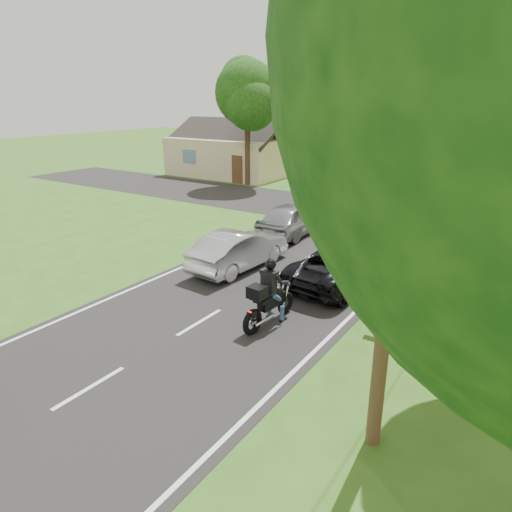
% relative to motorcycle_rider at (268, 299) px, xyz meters
% --- Properties ---
extents(ground, '(140.00, 140.00, 0.00)m').
position_rel_motorcycle_rider_xyz_m(ground, '(-1.79, -1.08, -0.83)').
color(ground, '#325518').
rests_on(ground, ground).
extents(road, '(8.00, 100.00, 0.01)m').
position_rel_motorcycle_rider_xyz_m(road, '(-1.79, 8.92, -0.82)').
color(road, black).
rests_on(road, ground).
extents(cross_road, '(60.00, 7.00, 0.01)m').
position_rel_motorcycle_rider_xyz_m(cross_road, '(-1.79, 14.92, -0.82)').
color(cross_road, black).
rests_on(cross_road, ground).
extents(motorcycle_rider, '(0.70, 2.44, 2.10)m').
position_rel_motorcycle_rider_xyz_m(motorcycle_rider, '(0.00, 0.00, 0.00)').
color(motorcycle_rider, black).
rests_on(motorcycle_rider, ground).
extents(dark_suv, '(2.78, 5.25, 1.41)m').
position_rel_motorcycle_rider_xyz_m(dark_suv, '(0.53, 4.17, -0.11)').
color(dark_suv, black).
rests_on(dark_suv, road).
extents(silver_sedan, '(1.91, 4.77, 1.54)m').
position_rel_motorcycle_rider_xyz_m(silver_sedan, '(-3.54, 3.44, -0.04)').
color(silver_sedan, silver).
rests_on(silver_sedan, road).
extents(silver_suv, '(2.12, 4.94, 1.66)m').
position_rel_motorcycle_rider_xyz_m(silver_suv, '(-4.06, 8.73, 0.02)').
color(silver_suv, '#97999F').
rests_on(silver_suv, road).
extents(traffic_signal, '(6.38, 0.44, 6.00)m').
position_rel_motorcycle_rider_xyz_m(traffic_signal, '(1.55, 12.91, 3.31)').
color(traffic_signal, black).
rests_on(traffic_signal, ground).
extents(signal_pole_far, '(0.20, 0.20, 6.00)m').
position_rel_motorcycle_rider_xyz_m(signal_pole_far, '(-6.99, 16.92, 2.17)').
color(signal_pole_far, black).
rests_on(signal_pole_far, ground).
extents(utility_pole_near, '(1.60, 0.28, 10.00)m').
position_rel_motorcycle_rider_xyz_m(utility_pole_near, '(4.41, -3.08, 4.26)').
color(utility_pole_near, brown).
rests_on(utility_pole_near, ground).
extents(sign_white, '(0.55, 0.07, 2.12)m').
position_rel_motorcycle_rider_xyz_m(sign_white, '(2.91, 1.90, 0.77)').
color(sign_white, slate).
rests_on(sign_white, ground).
extents(sign_green, '(0.55, 0.07, 2.12)m').
position_rel_motorcycle_rider_xyz_m(sign_green, '(3.11, 9.90, 0.77)').
color(sign_green, slate).
rests_on(sign_green, ground).
extents(tree_left_near, '(5.12, 4.96, 9.22)m').
position_rel_motorcycle_rider_xyz_m(tree_left_near, '(-13.52, 18.70, 5.71)').
color(tree_left_near, '#332316').
rests_on(tree_left_near, ground).
extents(tree_left_far, '(5.76, 5.58, 10.14)m').
position_rel_motorcycle_rider_xyz_m(tree_left_far, '(-15.49, 28.67, 6.31)').
color(tree_left_far, '#332316').
rests_on(tree_left_far, ground).
extents(house, '(10.20, 8.00, 4.84)m').
position_rel_motorcycle_rider_xyz_m(house, '(-17.79, 22.92, 0.94)').
color(house, tan).
rests_on(house, ground).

